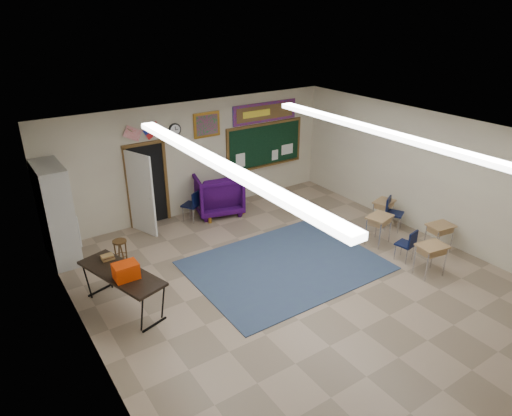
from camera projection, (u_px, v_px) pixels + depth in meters
floor at (301, 286)px, 9.25m from camera, size 9.00×9.00×0.00m
back_wall at (196, 158)px, 12.03m from camera, size 8.00×0.04×3.00m
left_wall at (91, 286)px, 6.59m from camera, size 0.04×9.00×3.00m
right_wall at (437, 178)px, 10.67m from camera, size 0.04×9.00×3.00m
ceiling at (308, 142)px, 8.01m from camera, size 8.00×9.00×0.04m
area_rug at (285, 265)px, 9.95m from camera, size 4.00×3.00×0.02m
fluorescent_strips at (308, 146)px, 8.04m from camera, size 3.86×6.00×0.10m
doorway at (146, 187)px, 11.34m from camera, size 1.10×0.89×2.16m
chalkboard at (265, 146)px, 13.14m from camera, size 2.55×0.14×1.30m
bulletin_board at (265, 112)px, 12.74m from camera, size 2.10×0.05×0.55m
framed_art_print at (207, 125)px, 11.84m from camera, size 0.75×0.05×0.65m
wall_clock at (175, 130)px, 11.38m from camera, size 0.32×0.05×0.32m
wall_flags at (142, 130)px, 10.87m from camera, size 1.16×0.06×0.70m
storage_cabinet at (56, 214)px, 9.82m from camera, size 0.59×1.25×2.20m
wingback_armchair at (217, 193)px, 12.29m from camera, size 1.48×1.50×1.13m
student_chair_reading at (191, 206)px, 11.87m from camera, size 0.57×0.57×0.84m
student_chair_desk_a at (405, 245)px, 10.04m from camera, size 0.44×0.44×0.75m
student_chair_desk_b at (394, 214)px, 11.38m from camera, size 0.57×0.57×0.84m
student_desk_front_left at (378, 228)px, 10.72m from camera, size 0.69×0.58×0.72m
student_desk_front_right at (383, 211)px, 11.65m from camera, size 0.64×0.55×0.66m
student_desk_back_left at (430, 258)px, 9.47m from camera, size 0.65×0.53×0.71m
student_desk_back_right at (439, 237)px, 10.37m from camera, size 0.62×0.50×0.69m
folding_table at (123, 289)px, 8.41m from camera, size 1.15×1.99×1.08m
wooden_stool at (121, 251)px, 9.98m from camera, size 0.30×0.30×0.54m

